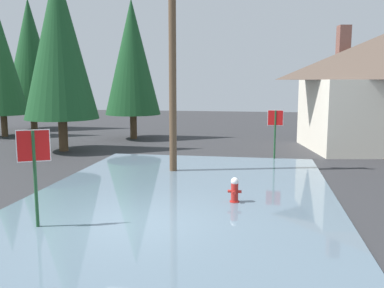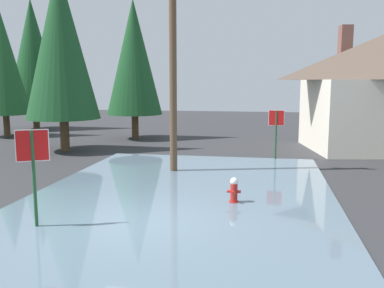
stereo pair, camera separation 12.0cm
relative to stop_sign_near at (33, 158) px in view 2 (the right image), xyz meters
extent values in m
cube|color=#2D2D30|center=(2.18, 0.70, -1.77)|extent=(80.00, 80.00, 0.10)
cube|color=slate|center=(2.88, 3.46, -1.68)|extent=(9.17, 13.37, 0.07)
cube|color=silver|center=(2.70, -1.06, -1.72)|extent=(3.87, 0.59, 0.01)
cylinder|color=#1E4C28|center=(0.00, 0.00, -0.53)|extent=(0.08, 0.08, 2.38)
cube|color=white|center=(0.00, 0.00, 0.30)|extent=(0.68, 0.37, 0.75)
cube|color=red|center=(0.00, 0.00, 0.30)|extent=(0.65, 0.35, 0.71)
cylinder|color=#AD231E|center=(4.49, 2.86, -1.67)|extent=(0.28, 0.28, 0.09)
cylinder|color=#AD231E|center=(4.49, 2.86, -1.37)|extent=(0.21, 0.21, 0.52)
sphere|color=white|center=(4.49, 2.86, -1.05)|extent=(0.23, 0.23, 0.23)
cylinder|color=#AD231E|center=(4.34, 2.86, -1.34)|extent=(0.09, 0.08, 0.08)
cylinder|color=#AD231E|center=(4.64, 2.86, -1.34)|extent=(0.09, 0.08, 0.08)
cylinder|color=#AD231E|center=(4.49, 2.71, -1.34)|extent=(0.10, 0.09, 0.10)
cylinder|color=brown|center=(1.85, 6.79, 3.23)|extent=(0.28, 0.28, 9.90)
cylinder|color=#1E4C28|center=(5.79, 10.08, -0.61)|extent=(0.08, 0.08, 2.23)
cube|color=white|center=(5.79, 10.08, 0.18)|extent=(0.69, 0.04, 0.69)
cube|color=red|center=(5.79, 10.08, 0.18)|extent=(0.65, 0.05, 0.65)
cube|color=silver|center=(11.25, 13.96, 0.07)|extent=(8.06, 6.55, 3.58)
cube|color=brown|center=(9.29, 14.61, 3.61)|extent=(0.69, 0.69, 2.10)
cylinder|color=#4C3823|center=(-11.04, 15.52, -1.01)|extent=(0.39, 0.39, 1.42)
cone|color=#1E5128|center=(-11.04, 15.52, 2.93)|extent=(3.15, 3.15, 6.47)
cylinder|color=#4C3823|center=(-4.71, 10.86, -0.90)|extent=(0.46, 0.46, 1.64)
cone|color=#194723|center=(-4.71, 10.86, 3.66)|extent=(3.65, 3.65, 7.47)
cylinder|color=#4C3823|center=(-11.34, 19.59, -0.88)|extent=(0.47, 0.47, 1.68)
cone|color=#194723|center=(-11.34, 19.59, 3.79)|extent=(3.74, 3.74, 7.66)
cylinder|color=#4C3823|center=(-2.59, 15.90, -0.97)|extent=(0.42, 0.42, 1.50)
cone|color=#194723|center=(-2.59, 15.90, 3.21)|extent=(3.34, 3.34, 6.85)
camera|label=1|loc=(5.24, -8.93, 1.78)|focal=39.49mm
camera|label=2|loc=(5.36, -8.91, 1.78)|focal=39.49mm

